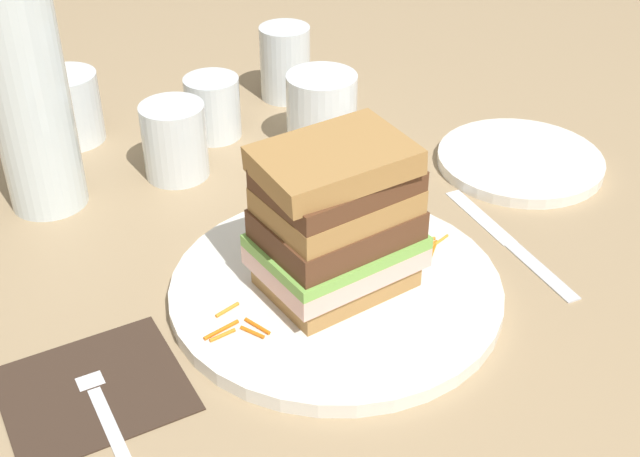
% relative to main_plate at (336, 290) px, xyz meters
% --- Properties ---
extents(ground_plane, '(3.00, 3.00, 0.00)m').
position_rel_main_plate_xyz_m(ground_plane, '(0.01, -0.01, -0.01)').
color(ground_plane, '#9E8460').
extents(main_plate, '(0.29, 0.29, 0.01)m').
position_rel_main_plate_xyz_m(main_plate, '(0.00, 0.00, 0.00)').
color(main_plate, white).
rests_on(main_plate, ground_plane).
extents(sandwich, '(0.14, 0.11, 0.14)m').
position_rel_main_plate_xyz_m(sandwich, '(-0.00, -0.00, 0.07)').
color(sandwich, '#A87A42').
rests_on(sandwich, main_plate).
extents(carrot_shred_0, '(0.01, 0.03, 0.00)m').
position_rel_main_plate_xyz_m(carrot_shred_0, '(-0.08, -0.02, 0.01)').
color(carrot_shred_0, orange).
rests_on(carrot_shred_0, main_plate).
extents(carrot_shred_1, '(0.02, 0.01, 0.00)m').
position_rel_main_plate_xyz_m(carrot_shred_1, '(-0.11, -0.02, 0.01)').
color(carrot_shred_1, orange).
rests_on(carrot_shred_1, main_plate).
extents(carrot_shred_2, '(0.03, 0.01, 0.00)m').
position_rel_main_plate_xyz_m(carrot_shred_2, '(-0.11, -0.01, 0.01)').
color(carrot_shred_2, orange).
rests_on(carrot_shred_2, main_plate).
extents(carrot_shred_3, '(0.01, 0.02, 0.00)m').
position_rel_main_plate_xyz_m(carrot_shred_3, '(-0.09, -0.03, 0.01)').
color(carrot_shred_3, orange).
rests_on(carrot_shred_3, main_plate).
extents(carrot_shred_4, '(0.02, 0.01, 0.00)m').
position_rel_main_plate_xyz_m(carrot_shred_4, '(-0.10, 0.01, 0.01)').
color(carrot_shred_4, orange).
rests_on(carrot_shred_4, main_plate).
extents(carrot_shred_5, '(0.02, 0.01, 0.00)m').
position_rel_main_plate_xyz_m(carrot_shred_5, '(0.10, 0.01, 0.01)').
color(carrot_shred_5, orange).
rests_on(carrot_shred_5, main_plate).
extents(carrot_shred_6, '(0.02, 0.02, 0.00)m').
position_rel_main_plate_xyz_m(carrot_shred_6, '(0.08, 0.00, 0.01)').
color(carrot_shred_6, orange).
rests_on(carrot_shred_6, main_plate).
extents(carrot_shred_7, '(0.03, 0.01, 0.00)m').
position_rel_main_plate_xyz_m(carrot_shred_7, '(0.09, 0.02, 0.01)').
color(carrot_shred_7, orange).
rests_on(carrot_shred_7, main_plate).
extents(carrot_shred_8, '(0.03, 0.01, 0.00)m').
position_rel_main_plate_xyz_m(carrot_shred_8, '(0.11, 0.01, 0.01)').
color(carrot_shred_8, orange).
rests_on(carrot_shred_8, main_plate).
extents(carrot_shred_9, '(0.02, 0.01, 0.00)m').
position_rel_main_plate_xyz_m(carrot_shred_9, '(0.10, 0.02, 0.01)').
color(carrot_shred_9, orange).
rests_on(carrot_shred_9, main_plate).
extents(carrot_shred_10, '(0.02, 0.02, 0.00)m').
position_rel_main_plate_xyz_m(carrot_shred_10, '(0.10, 0.03, 0.01)').
color(carrot_shred_10, orange).
rests_on(carrot_shred_10, main_plate).
extents(carrot_shred_11, '(0.02, 0.02, 0.00)m').
position_rel_main_plate_xyz_m(carrot_shred_11, '(0.10, 0.00, 0.01)').
color(carrot_shred_11, orange).
rests_on(carrot_shred_11, main_plate).
extents(napkin_dark, '(0.14, 0.12, 0.00)m').
position_rel_main_plate_xyz_m(napkin_dark, '(-0.22, -0.02, -0.01)').
color(napkin_dark, '#38281E').
rests_on(napkin_dark, ground_plane).
extents(fork, '(0.02, 0.17, 0.00)m').
position_rel_main_plate_xyz_m(fork, '(-0.22, -0.04, -0.00)').
color(fork, silver).
rests_on(fork, napkin_dark).
extents(knife, '(0.03, 0.20, 0.00)m').
position_rel_main_plate_xyz_m(knife, '(0.19, -0.01, -0.01)').
color(knife, silver).
rests_on(knife, ground_plane).
extents(juice_glass, '(0.08, 0.08, 0.09)m').
position_rel_main_plate_xyz_m(juice_glass, '(0.12, 0.25, 0.03)').
color(juice_glass, white).
rests_on(juice_glass, ground_plane).
extents(water_bottle, '(0.08, 0.08, 0.31)m').
position_rel_main_plate_xyz_m(water_bottle, '(-0.19, 0.27, 0.13)').
color(water_bottle, silver).
rests_on(water_bottle, ground_plane).
extents(empty_tumbler_0, '(0.07, 0.07, 0.08)m').
position_rel_main_plate_xyz_m(empty_tumbler_0, '(-0.05, 0.27, 0.03)').
color(empty_tumbler_0, silver).
rests_on(empty_tumbler_0, ground_plane).
extents(empty_tumbler_1, '(0.07, 0.07, 0.08)m').
position_rel_main_plate_xyz_m(empty_tumbler_1, '(-0.13, 0.40, 0.03)').
color(empty_tumbler_1, silver).
rests_on(empty_tumbler_1, ground_plane).
extents(empty_tumbler_2, '(0.06, 0.06, 0.07)m').
position_rel_main_plate_xyz_m(empty_tumbler_2, '(0.02, 0.33, 0.03)').
color(empty_tumbler_2, silver).
rests_on(empty_tumbler_2, ground_plane).
extents(empty_tumbler_3, '(0.06, 0.06, 0.09)m').
position_rel_main_plate_xyz_m(empty_tumbler_3, '(0.14, 0.39, 0.04)').
color(empty_tumbler_3, silver).
rests_on(empty_tumbler_3, ground_plane).
extents(side_plate, '(0.18, 0.18, 0.01)m').
position_rel_main_plate_xyz_m(side_plate, '(0.29, 0.11, -0.00)').
color(side_plate, white).
rests_on(side_plate, ground_plane).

